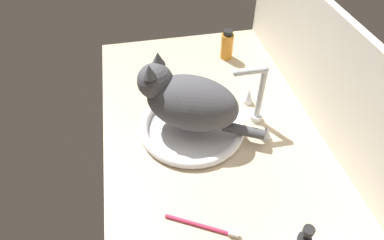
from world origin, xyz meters
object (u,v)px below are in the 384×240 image
(sink_basin, at_px, (192,126))
(amber_bottle, at_px, (227,45))
(toothbrush, at_px, (203,226))
(faucet, at_px, (257,100))
(cat, at_px, (185,100))

(sink_basin, xyz_separation_m, amber_bottle, (-0.37, 0.22, 0.04))
(sink_basin, height_order, amber_bottle, amber_bottle)
(toothbrush, bearing_deg, amber_bottle, 160.10)
(faucet, bearing_deg, sink_basin, -90.00)
(faucet, xyz_separation_m, cat, (-0.01, -0.23, 0.03))
(amber_bottle, relative_size, toothbrush, 0.70)
(faucet, bearing_deg, toothbrush, -36.16)
(sink_basin, distance_m, amber_bottle, 0.44)
(cat, relative_size, amber_bottle, 3.07)
(amber_bottle, bearing_deg, cat, -33.10)
(cat, xyz_separation_m, amber_bottle, (-0.36, 0.24, -0.06))
(faucet, bearing_deg, amber_bottle, 178.51)
(amber_bottle, bearing_deg, faucet, -1.49)
(sink_basin, bearing_deg, faucet, 90.00)
(cat, height_order, amber_bottle, cat)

